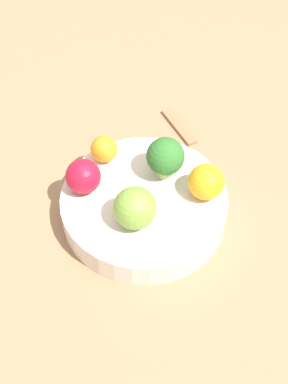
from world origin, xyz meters
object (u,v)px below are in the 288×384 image
(bowl, at_px, (144,206))
(orange_front, at_px, (104,149))
(apple_red, at_px, (135,208))
(orange_back, at_px, (207,184))
(spoon, at_px, (179,127))
(apple_green, at_px, (83,176))
(broccoli, at_px, (165,157))

(bowl, distance_m, orange_front, 0.10)
(apple_red, xyz_separation_m, orange_back, (0.10, 0.04, -0.00))
(bowl, xyz_separation_m, apple_red, (-0.01, -0.04, 0.05))
(apple_red, bearing_deg, orange_front, 108.19)
(apple_red, distance_m, orange_back, 0.10)
(spoon, bearing_deg, apple_green, -134.31)
(bowl, xyz_separation_m, orange_front, (-0.05, 0.07, 0.04))
(orange_front, bearing_deg, broccoli, -23.25)
(orange_back, distance_m, spoon, 0.19)
(apple_green, xyz_separation_m, spoon, (0.15, 0.15, -0.06))
(broccoli, xyz_separation_m, orange_back, (0.05, -0.04, -0.01))
(bowl, xyz_separation_m, orange_back, (0.08, -0.00, 0.04))
(orange_front, bearing_deg, bowl, -55.15)
(broccoli, relative_size, orange_back, 1.28)
(broccoli, height_order, orange_front, broccoli)
(bowl, distance_m, apple_red, 0.06)
(bowl, relative_size, apple_green, 4.73)
(apple_red, bearing_deg, orange_back, 20.75)
(spoon, bearing_deg, broccoli, -105.15)
(apple_green, bearing_deg, orange_front, 62.24)
(orange_front, bearing_deg, orange_back, -30.20)
(bowl, height_order, spoon, bowl)
(bowl, bearing_deg, apple_red, -109.20)
(bowl, bearing_deg, orange_front, 124.85)
(apple_red, distance_m, apple_green, 0.09)
(bowl, relative_size, apple_red, 4.06)
(orange_front, relative_size, spoon, 0.44)
(orange_back, bearing_deg, orange_front, 149.80)
(spoon, bearing_deg, orange_front, -140.78)
(bowl, bearing_deg, broccoli, 50.88)
(bowl, xyz_separation_m, broccoli, (0.03, 0.04, 0.06))
(bowl, height_order, apple_green, apple_green)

